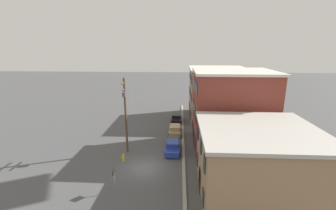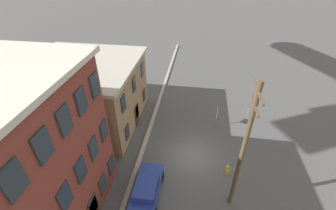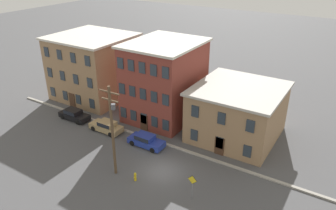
{
  "view_description": "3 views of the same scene",
  "coord_description": "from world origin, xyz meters",
  "px_view_note": "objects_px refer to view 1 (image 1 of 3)",
  "views": [
    {
      "loc": [
        22.79,
        3.95,
        13.39
      ],
      "look_at": [
        -0.85,
        2.67,
        7.25
      ],
      "focal_mm": 24.0,
      "sensor_mm": 36.0,
      "label": 1
    },
    {
      "loc": [
        -13.92,
        0.11,
        14.77
      ],
      "look_at": [
        0.09,
        2.21,
        5.11
      ],
      "focal_mm": 24.0,
      "sensor_mm": 36.0,
      "label": 2
    },
    {
      "loc": [
        15.25,
        -23.54,
        21.11
      ],
      "look_at": [
        -1.11,
        2.77,
        6.29
      ],
      "focal_mm": 35.0,
      "sensor_mm": 36.0,
      "label": 3
    }
  ],
  "objects_px": {
    "car_black": "(176,118)",
    "car_tan": "(175,129)",
    "car_blue": "(173,146)",
    "caution_sign": "(114,176)",
    "fire_hydrant": "(123,157)",
    "utility_pole": "(125,112)"
  },
  "relations": [
    {
      "from": "car_black",
      "to": "car_tan",
      "type": "xyz_separation_m",
      "value": [
        5.97,
        -0.14,
        0.0
      ]
    },
    {
      "from": "car_blue",
      "to": "caution_sign",
      "type": "bearing_deg",
      "value": -30.2
    },
    {
      "from": "car_black",
      "to": "car_tan",
      "type": "relative_size",
      "value": 1.0
    },
    {
      "from": "caution_sign",
      "to": "car_blue",
      "type": "bearing_deg",
      "value": 149.8
    },
    {
      "from": "car_black",
      "to": "fire_hydrant",
      "type": "xyz_separation_m",
      "value": [
        15.06,
        -6.16,
        -0.27
      ]
    },
    {
      "from": "car_blue",
      "to": "caution_sign",
      "type": "relative_size",
      "value": 1.67
    },
    {
      "from": "utility_pole",
      "to": "fire_hydrant",
      "type": "height_order",
      "value": "utility_pole"
    },
    {
      "from": "car_black",
      "to": "utility_pole",
      "type": "xyz_separation_m",
      "value": [
        12.62,
        -6.23,
        4.73
      ]
    },
    {
      "from": "car_blue",
      "to": "car_tan",
      "type": "bearing_deg",
      "value": 178.69
    },
    {
      "from": "utility_pole",
      "to": "fire_hydrant",
      "type": "relative_size",
      "value": 10.18
    },
    {
      "from": "car_black",
      "to": "fire_hydrant",
      "type": "distance_m",
      "value": 16.27
    },
    {
      "from": "car_black",
      "to": "car_tan",
      "type": "bearing_deg",
      "value": -1.3
    },
    {
      "from": "car_blue",
      "to": "utility_pole",
      "type": "bearing_deg",
      "value": -85.96
    },
    {
      "from": "car_blue",
      "to": "caution_sign",
      "type": "distance_m",
      "value": 10.38
    },
    {
      "from": "car_tan",
      "to": "utility_pole",
      "type": "bearing_deg",
      "value": -42.5
    },
    {
      "from": "caution_sign",
      "to": "fire_hydrant",
      "type": "bearing_deg",
      "value": -173.55
    },
    {
      "from": "car_black",
      "to": "utility_pole",
      "type": "bearing_deg",
      "value": -26.28
    },
    {
      "from": "utility_pole",
      "to": "fire_hydrant",
      "type": "xyz_separation_m",
      "value": [
        2.44,
        0.07,
        -4.99
      ]
    },
    {
      "from": "caution_sign",
      "to": "utility_pole",
      "type": "bearing_deg",
      "value": -174.9
    },
    {
      "from": "car_blue",
      "to": "utility_pole",
      "type": "distance_m",
      "value": 7.62
    },
    {
      "from": "car_tan",
      "to": "fire_hydrant",
      "type": "bearing_deg",
      "value": -33.52
    },
    {
      "from": "car_black",
      "to": "utility_pole",
      "type": "height_order",
      "value": "utility_pole"
    }
  ]
}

